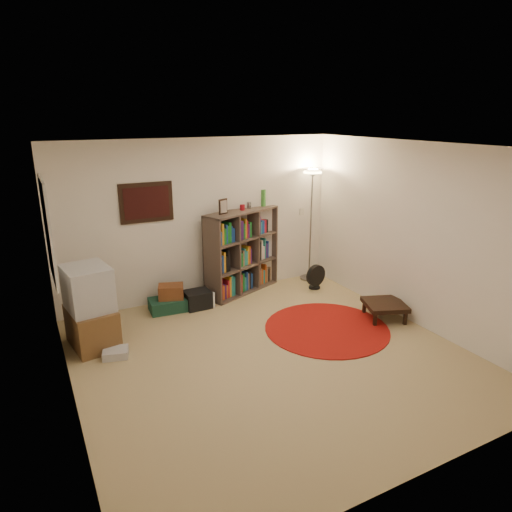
{
  "coord_description": "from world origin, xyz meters",
  "views": [
    {
      "loc": [
        -2.46,
        -4.32,
        2.84
      ],
      "look_at": [
        0.1,
        0.6,
        1.1
      ],
      "focal_mm": 32.0,
      "sensor_mm": 36.0,
      "label": 1
    }
  ],
  "objects_px": {
    "suitcase": "(169,304)",
    "bookshelf": "(241,253)",
    "floor_fan": "(316,277)",
    "tv_stand": "(90,308)",
    "floor_lamp": "(312,188)",
    "side_table": "(385,305)"
  },
  "relations": [
    {
      "from": "tv_stand",
      "to": "side_table",
      "type": "height_order",
      "value": "tv_stand"
    },
    {
      "from": "floor_lamp",
      "to": "tv_stand",
      "type": "xyz_separation_m",
      "value": [
        -3.81,
        -0.78,
        -1.12
      ]
    },
    {
      "from": "floor_lamp",
      "to": "floor_fan",
      "type": "distance_m",
      "value": 1.5
    },
    {
      "from": "bookshelf",
      "to": "side_table",
      "type": "relative_size",
      "value": 2.32
    },
    {
      "from": "floor_fan",
      "to": "side_table",
      "type": "bearing_deg",
      "value": -91.16
    },
    {
      "from": "bookshelf",
      "to": "floor_fan",
      "type": "relative_size",
      "value": 3.91
    },
    {
      "from": "bookshelf",
      "to": "tv_stand",
      "type": "bearing_deg",
      "value": 176.94
    },
    {
      "from": "side_table",
      "to": "tv_stand",
      "type": "bearing_deg",
      "value": 163.79
    },
    {
      "from": "bookshelf",
      "to": "tv_stand",
      "type": "height_order",
      "value": "bookshelf"
    },
    {
      "from": "floor_fan",
      "to": "tv_stand",
      "type": "distance_m",
      "value": 3.66
    },
    {
      "from": "floor_fan",
      "to": "suitcase",
      "type": "relative_size",
      "value": 0.69
    },
    {
      "from": "floor_fan",
      "to": "side_table",
      "type": "relative_size",
      "value": 0.59
    },
    {
      "from": "bookshelf",
      "to": "floor_fan",
      "type": "height_order",
      "value": "bookshelf"
    },
    {
      "from": "bookshelf",
      "to": "floor_lamp",
      "type": "relative_size",
      "value": 0.84
    },
    {
      "from": "bookshelf",
      "to": "suitcase",
      "type": "relative_size",
      "value": 2.71
    },
    {
      "from": "tv_stand",
      "to": "suitcase",
      "type": "bearing_deg",
      "value": 18.7
    },
    {
      "from": "floor_fan",
      "to": "tv_stand",
      "type": "xyz_separation_m",
      "value": [
        -3.64,
        -0.33,
        0.3
      ]
    },
    {
      "from": "bookshelf",
      "to": "suitcase",
      "type": "height_order",
      "value": "bookshelf"
    },
    {
      "from": "suitcase",
      "to": "bookshelf",
      "type": "bearing_deg",
      "value": 13.58
    },
    {
      "from": "bookshelf",
      "to": "side_table",
      "type": "bearing_deg",
      "value": -76.1
    },
    {
      "from": "floor_lamp",
      "to": "suitcase",
      "type": "bearing_deg",
      "value": -176.21
    },
    {
      "from": "floor_lamp",
      "to": "tv_stand",
      "type": "height_order",
      "value": "floor_lamp"
    }
  ]
}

